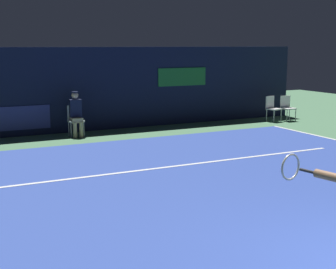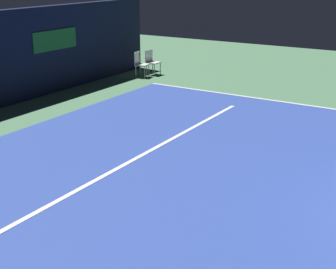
{
  "view_description": "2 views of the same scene",
  "coord_description": "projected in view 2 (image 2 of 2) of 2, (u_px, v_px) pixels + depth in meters",
  "views": [
    {
      "loc": [
        -5.14,
        -3.47,
        2.67
      ],
      "look_at": [
        -0.76,
        5.15,
        0.94
      ],
      "focal_mm": 53.9,
      "sensor_mm": 36.0,
      "label": 1
    },
    {
      "loc": [
        -7.95,
        0.7,
        3.7
      ],
      "look_at": [
        -0.61,
        5.25,
        0.75
      ],
      "focal_mm": 52.65,
      "sensor_mm": 36.0,
      "label": 2
    }
  ],
  "objects": [
    {
      "name": "line_sideline_left",
      "position": [
        311.0,
        106.0,
        13.74
      ],
      "size": [
        0.1,
        10.58,
        0.01
      ],
      "primitive_type": "cube",
      "color": "white",
      "rests_on": "court_surface"
    },
    {
      "name": "line_service",
      "position": [
        147.0,
        152.0,
        10.3
      ],
      "size": [
        8.55,
        0.1,
        0.01
      ],
      "primitive_type": "cube",
      "color": "white",
      "rests_on": "court_surface"
    },
    {
      "name": "courtside_chair_near",
      "position": [
        152.0,
        61.0,
        17.66
      ],
      "size": [
        0.45,
        0.43,
        0.88
      ],
      "color": "white",
      "rests_on": "ground"
    },
    {
      "name": "courtside_chair_far",
      "position": [
        140.0,
        63.0,
        17.26
      ],
      "size": [
        0.51,
        0.49,
        0.88
      ],
      "color": "white",
      "rests_on": "ground"
    },
    {
      "name": "court_surface",
      "position": [
        228.0,
        171.0,
        9.38
      ],
      "size": [
        10.96,
        10.58,
        0.01
      ],
      "primitive_type": "cube",
      "color": "#2D479E",
      "rests_on": "ground"
    },
    {
      "name": "ground_plane",
      "position": [
        228.0,
        171.0,
        9.38
      ],
      "size": [
        31.14,
        31.14,
        0.0
      ],
      "primitive_type": "plane",
      "color": "#4C7A56"
    }
  ]
}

